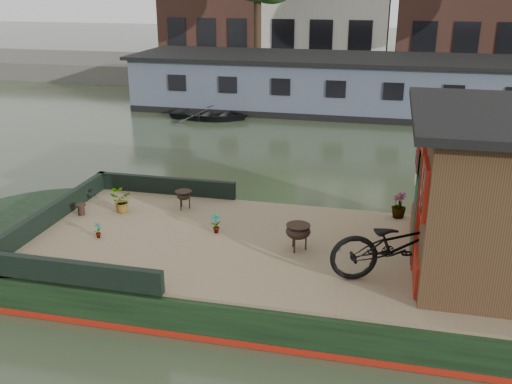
% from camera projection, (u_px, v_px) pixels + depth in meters
% --- Properties ---
extents(ground, '(120.00, 120.00, 0.00)m').
position_uv_depth(ground, '(382.00, 292.00, 9.33)').
color(ground, '#313C26').
rests_on(ground, ground).
extents(houseboat_hull, '(14.01, 4.02, 0.60)m').
position_uv_depth(houseboat_hull, '(302.00, 268.00, 9.52)').
color(houseboat_hull, black).
rests_on(houseboat_hull, ground).
extents(houseboat_deck, '(11.80, 3.80, 0.05)m').
position_uv_depth(houseboat_deck, '(385.00, 258.00, 9.11)').
color(houseboat_deck, '#78624A').
rests_on(houseboat_deck, houseboat_hull).
extents(bow_bulwark, '(3.00, 4.00, 0.35)m').
position_uv_depth(bow_bulwark, '(95.00, 218.00, 10.13)').
color(bow_bulwark, black).
rests_on(bow_bulwark, houseboat_deck).
extents(bicycle, '(2.18, 1.28, 1.08)m').
position_uv_depth(bicycle, '(401.00, 244.00, 8.26)').
color(bicycle, black).
rests_on(bicycle, houseboat_deck).
extents(potted_plant_a, '(0.21, 0.17, 0.36)m').
position_uv_depth(potted_plant_a, '(216.00, 223.00, 9.90)').
color(potted_plant_a, '#9A622C').
rests_on(potted_plant_a, houseboat_deck).
extents(potted_plant_c, '(0.49, 0.45, 0.44)m').
position_uv_depth(potted_plant_c, '(120.00, 201.00, 10.78)').
color(potted_plant_c, '#AA5B31').
rests_on(potted_plant_c, houseboat_deck).
extents(potted_plant_d, '(0.38, 0.38, 0.49)m').
position_uv_depth(potted_plant_d, '(399.00, 205.00, 10.53)').
color(potted_plant_d, maroon).
rests_on(potted_plant_d, houseboat_deck).
extents(potted_plant_e, '(0.12, 0.16, 0.29)m').
position_uv_depth(potted_plant_e, '(98.00, 230.00, 9.72)').
color(potted_plant_e, brown).
rests_on(potted_plant_e, houseboat_deck).
extents(brazier_front, '(0.48, 0.48, 0.45)m').
position_uv_depth(brazier_front, '(298.00, 237.00, 9.25)').
color(brazier_front, black).
rests_on(brazier_front, houseboat_deck).
extents(brazier_rear, '(0.44, 0.44, 0.36)m').
position_uv_depth(brazier_rear, '(184.00, 200.00, 10.96)').
color(brazier_rear, black).
rests_on(brazier_rear, houseboat_deck).
extents(bollard_port, '(0.19, 0.19, 0.22)m').
position_uv_depth(bollard_port, '(81.00, 210.00, 10.69)').
color(bollard_port, black).
rests_on(bollard_port, houseboat_deck).
extents(bollard_stbd, '(0.17, 0.17, 0.19)m').
position_uv_depth(bollard_stbd, '(83.00, 270.00, 8.45)').
color(bollard_stbd, black).
rests_on(bollard_stbd, houseboat_deck).
extents(dinghy, '(2.96, 2.11, 0.61)m').
position_uv_depth(dinghy, '(210.00, 111.00, 21.10)').
color(dinghy, black).
rests_on(dinghy, ground).
extents(far_houseboat, '(20.40, 4.40, 2.11)m').
position_uv_depth(far_houseboat, '(393.00, 88.00, 21.79)').
color(far_houseboat, '#414857').
rests_on(far_houseboat, ground).
extents(quay, '(60.00, 6.00, 0.90)m').
position_uv_depth(quay, '(394.00, 76.00, 27.90)').
color(quay, '#47443F').
rests_on(quay, ground).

